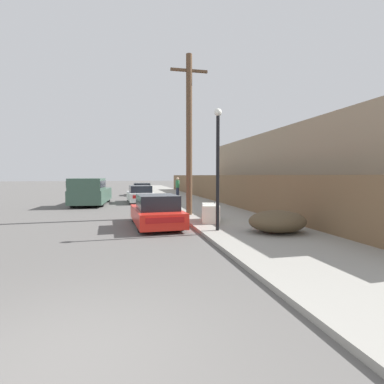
{
  "coord_description": "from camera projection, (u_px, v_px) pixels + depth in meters",
  "views": [
    {
      "loc": [
        0.69,
        -3.33,
        2.05
      ],
      "look_at": [
        3.91,
        11.25,
        1.22
      ],
      "focal_mm": 28.0,
      "sensor_mm": 36.0,
      "label": 1
    }
  ],
  "objects": [
    {
      "name": "ground_plane",
      "position": [
        62.0,
        366.0,
        3.21
      ],
      "size": [
        220.0,
        220.0,
        0.0
      ],
      "primitive_type": "plane",
      "color": "#595654"
    },
    {
      "name": "sidewalk_curb",
      "position": [
        178.0,
        197.0,
        27.26
      ],
      "size": [
        4.2,
        63.0,
        0.12
      ],
      "primitive_type": "cube",
      "color": "gray",
      "rests_on": "ground"
    },
    {
      "name": "discarded_fridge",
      "position": [
        211.0,
        213.0,
        12.57
      ],
      "size": [
        1.06,
        1.68,
        0.74
      ],
      "rotation": [
        0.0,
        0.0,
        -0.24
      ],
      "color": "silver",
      "rests_on": "sidewalk_curb"
    },
    {
      "name": "parked_sports_car_red",
      "position": [
        156.0,
        212.0,
        12.04
      ],
      "size": [
        1.95,
        4.2,
        1.28
      ],
      "rotation": [
        0.0,
        0.0,
        0.06
      ],
      "color": "red",
      "rests_on": "ground"
    },
    {
      "name": "car_parked_mid",
      "position": [
        140.0,
        195.0,
        22.52
      ],
      "size": [
        1.98,
        4.13,
        1.28
      ],
      "rotation": [
        0.0,
        0.0,
        0.05
      ],
      "color": "silver",
      "rests_on": "ground"
    },
    {
      "name": "car_parked_far",
      "position": [
        142.0,
        189.0,
        31.0
      ],
      "size": [
        1.9,
        4.12,
        1.25
      ],
      "rotation": [
        0.0,
        0.0,
        0.01
      ],
      "color": "gray",
      "rests_on": "ground"
    },
    {
      "name": "pickup_truck",
      "position": [
        90.0,
        192.0,
        20.45
      ],
      "size": [
        2.44,
        5.89,
        1.85
      ],
      "rotation": [
        0.0,
        0.0,
        3.08
      ],
      "color": "#385647",
      "rests_on": "ground"
    },
    {
      "name": "utility_pole",
      "position": [
        189.0,
        133.0,
        14.5
      ],
      "size": [
        1.8,
        0.29,
        7.72
      ],
      "color": "brown",
      "rests_on": "sidewalk_curb"
    },
    {
      "name": "street_lamp",
      "position": [
        218.0,
        159.0,
        10.37
      ],
      "size": [
        0.26,
        0.26,
        4.23
      ],
      "color": "black",
      "rests_on": "sidewalk_curb"
    },
    {
      "name": "brush_pile",
      "position": [
        277.0,
        221.0,
        10.11
      ],
      "size": [
        1.96,
        1.67,
        0.75
      ],
      "color": "brown",
      "rests_on": "sidewalk_curb"
    },
    {
      "name": "wooden_fence",
      "position": [
        210.0,
        187.0,
        23.88
      ],
      "size": [
        0.08,
        36.85,
        1.95
      ],
      "primitive_type": "cube",
      "color": "brown",
      "rests_on": "sidewalk_curb"
    },
    {
      "name": "building_right_house",
      "position": [
        311.0,
        170.0,
        19.39
      ],
      "size": [
        6.0,
        21.39,
        4.8
      ],
      "primitive_type": "cube",
      "color": "gray",
      "rests_on": "ground"
    },
    {
      "name": "pedestrian",
      "position": [
        178.0,
        187.0,
        26.75
      ],
      "size": [
        0.34,
        0.34,
        1.75
      ],
      "color": "#282D42",
      "rests_on": "sidewalk_curb"
    }
  ]
}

